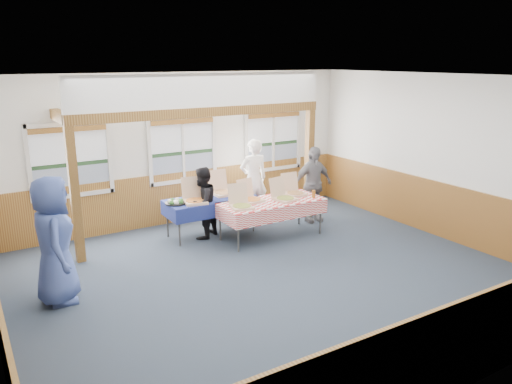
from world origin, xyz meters
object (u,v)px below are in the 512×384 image
Objects in this scene: table_right at (271,203)px; man_blue at (54,241)px; woman_white at (254,179)px; person_grey at (313,184)px; woman_black at (203,203)px; table_left at (211,201)px.

table_right is 1.17× the size of man_blue.
woman_white is 1.08× the size of person_grey.
woman_black is at bearing 26.12° from woman_white.
table_right is at bearing -33.09° from table_left.
table_left is 1.00× the size of man_blue.
table_right is at bearing -74.31° from man_blue.
woman_white is at bearing 27.47° from table_left.
woman_white is (1.30, 0.50, 0.19)m from table_left.
man_blue is at bearing -149.12° from table_left.
table_left is 2.31m from person_grey.
woman_black is at bearing -58.94° from man_blue.
table_left is at bearing 172.30° from person_grey.
woman_white is 1.31m from person_grey.
table_left is 3.52m from man_blue.
table_left is 1.23m from table_right.
man_blue reaches higher than woman_black.
woman_black reaches higher than table_left.
man_blue is (-4.51, -1.94, 0.06)m from woman_white.
woman_black is (-0.22, -0.09, 0.02)m from table_left.
table_right is 1.34m from woman_white.
table_left is at bearing 25.93° from woman_white.
table_right is 1.24× the size of woman_white.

